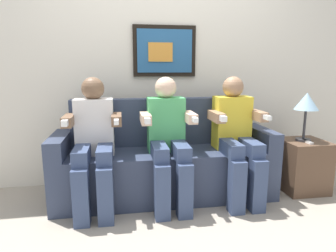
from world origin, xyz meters
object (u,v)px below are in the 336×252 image
at_px(couch, 165,163).
at_px(spare_remote_on_table, 308,142).
at_px(person_on_left, 94,139).
at_px(person_in_middle, 168,137).
at_px(person_on_right, 236,134).
at_px(side_table_right, 302,165).
at_px(table_lamp, 306,104).

bearing_deg(couch, spare_remote_on_table, -8.16).
bearing_deg(couch, person_on_left, -164.83).
xyz_separation_m(person_in_middle, person_on_right, (0.62, 0.00, 0.00)).
bearing_deg(person_on_left, couch, 15.17).
bearing_deg(couch, side_table_right, -4.52).
xyz_separation_m(person_on_left, person_on_right, (1.24, 0.00, 0.00)).
xyz_separation_m(side_table_right, spare_remote_on_table, (-0.03, -0.08, 0.26)).
height_order(couch, person_on_right, person_on_right).
distance_m(table_lamp, spare_remote_on_table, 0.36).
bearing_deg(table_lamp, couch, 175.25).
relative_size(person_in_middle, spare_remote_on_table, 8.54).
relative_size(couch, person_in_middle, 1.79).
bearing_deg(spare_remote_on_table, side_table_right, 71.90).
xyz_separation_m(person_on_left, side_table_right, (1.96, 0.06, -0.36)).
bearing_deg(person_in_middle, couch, 89.98).
distance_m(couch, table_lamp, 1.43).
height_order(person_on_left, side_table_right, person_on_left).
height_order(couch, table_lamp, table_lamp).
height_order(person_on_left, person_in_middle, same).
xyz_separation_m(table_lamp, spare_remote_on_table, (-0.01, -0.08, -0.35)).
xyz_separation_m(person_on_right, table_lamp, (0.70, 0.06, 0.25)).
relative_size(person_on_left, person_on_right, 1.00).
bearing_deg(spare_remote_on_table, table_lamp, 85.31).
bearing_deg(person_in_middle, spare_remote_on_table, -0.91).
bearing_deg(person_on_right, table_lamp, 4.70).
bearing_deg(person_on_right, person_on_left, 180.00).
xyz_separation_m(couch, spare_remote_on_table, (1.32, -0.19, 0.20)).
relative_size(person_in_middle, side_table_right, 2.22).
xyz_separation_m(person_in_middle, side_table_right, (1.34, 0.06, -0.36)).
height_order(table_lamp, spare_remote_on_table, table_lamp).
bearing_deg(side_table_right, person_on_right, -175.15).
xyz_separation_m(person_on_left, person_in_middle, (0.62, 0.00, 0.00)).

